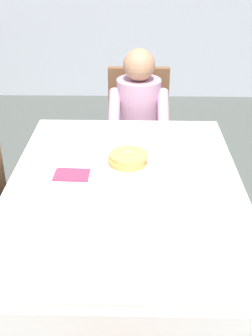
{
  "coord_description": "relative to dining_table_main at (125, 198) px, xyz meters",
  "views": [
    {
      "loc": [
        0.04,
        -1.72,
        1.76
      ],
      "look_at": [
        0.0,
        0.05,
        0.79
      ],
      "focal_mm": 45.61,
      "sensor_mm": 36.0,
      "label": 1
    }
  ],
  "objects": [
    {
      "name": "dining_table_main",
      "position": [
        0.0,
        0.0,
        0.0
      ],
      "size": [
        1.12,
        1.52,
        0.74
      ],
      "color": "white",
      "rests_on": "ground"
    },
    {
      "name": "napkin_folded",
      "position": [
        -0.26,
        0.06,
        0.09
      ],
      "size": [
        0.17,
        0.12,
        0.01
      ],
      "primitive_type": "cube",
      "rotation": [
        0.0,
        0.0,
        -0.03
      ],
      "color": "#8C2D4C",
      "rests_on": "dining_table_main"
    },
    {
      "name": "diner_person",
      "position": [
        0.07,
        1.01,
        0.02
      ],
      "size": [
        0.4,
        0.43,
        1.12
      ],
      "rotation": [
        0.0,
        0.0,
        3.14
      ],
      "color": "#B2849E",
      "rests_on": "ground"
    },
    {
      "name": "ground_plane",
      "position": [
        0.0,
        0.0,
        -0.65
      ],
      "size": [
        14.0,
        14.0,
        0.0
      ],
      "primitive_type": "plane",
      "color": "#474C47"
    },
    {
      "name": "plate_breakfast",
      "position": [
        0.01,
        0.16,
        0.1
      ],
      "size": [
        0.28,
        0.28,
        0.02
      ],
      "primitive_type": "cylinder",
      "color": "white",
      "rests_on": "dining_table_main"
    },
    {
      "name": "breakfast_stack",
      "position": [
        0.01,
        0.16,
        0.13
      ],
      "size": [
        0.2,
        0.2,
        0.06
      ],
      "color": "tan",
      "rests_on": "plate_breakfast"
    },
    {
      "name": "fork_left_of_plate",
      "position": [
        -0.18,
        0.14,
        0.09
      ],
      "size": [
        0.03,
        0.18,
        0.0
      ],
      "primitive_type": "cube",
      "rotation": [
        0.0,
        0.0,
        1.64
      ],
      "color": "silver",
      "rests_on": "dining_table_main"
    },
    {
      "name": "knife_right_of_plate",
      "position": [
        0.2,
        0.14,
        0.09
      ],
      "size": [
        0.02,
        0.2,
        0.0
      ],
      "primitive_type": "cube",
      "rotation": [
        0.0,
        0.0,
        1.56
      ],
      "color": "silver",
      "rests_on": "dining_table_main"
    },
    {
      "name": "chair_diner",
      "position": [
        0.07,
        1.17,
        -0.12
      ],
      "size": [
        0.44,
        0.45,
        0.93
      ],
      "rotation": [
        0.0,
        0.0,
        3.14
      ],
      "color": "brown",
      "rests_on": "ground"
    },
    {
      "name": "cup_coffee",
      "position": [
        0.29,
        0.16,
        0.13
      ],
      "size": [
        0.11,
        0.08,
        0.08
      ],
      "color": "white",
      "rests_on": "dining_table_main"
    },
    {
      "name": "spoon_near_edge",
      "position": [
        -0.01,
        -0.19,
        0.09
      ],
      "size": [
        0.15,
        0.03,
        0.0
      ],
      "primitive_type": "cube",
      "rotation": [
        0.0,
        0.0,
        -0.09
      ],
      "color": "silver",
      "rests_on": "dining_table_main"
    }
  ]
}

